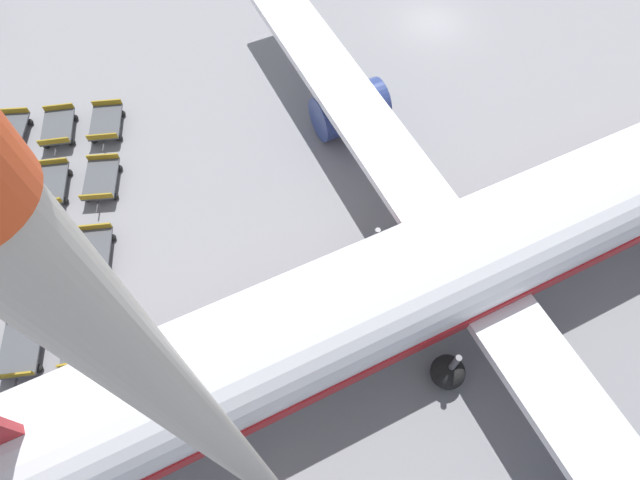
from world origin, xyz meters
name	(u,v)px	position (x,y,z in m)	size (l,w,h in m)	color
ground_plane	(432,23)	(0.00, 0.00, 0.00)	(500.00, 500.00, 0.00)	gray
airplane	(492,246)	(17.22, -6.81, 3.48)	(41.54, 44.13, 14.79)	white
baggage_dolly_row_near_col_a	(11,132)	(0.89, -25.67, 0.47)	(3.37, 2.22, 0.92)	#424449
baggage_dolly_row_mid_a_col_a	(58,128)	(1.49, -23.25, 0.47)	(3.36, 2.04, 0.92)	#424449
baggage_dolly_row_mid_a_col_b	(51,185)	(5.28, -23.98, 0.47)	(3.37, 2.09, 0.92)	#424449
baggage_dolly_row_mid_a_col_c	(36,259)	(9.41, -24.97, 0.47)	(3.36, 2.00, 0.92)	#424449
baggage_dolly_row_mid_a_col_d	(22,348)	(13.52, -25.85, 0.47)	(3.37, 2.11, 0.92)	#424449
baggage_dolly_row_mid_b_col_a	(106,123)	(2.04, -20.77, 0.47)	(3.37, 2.14, 0.92)	#424449
baggage_dolly_row_mid_b_col_b	(101,180)	(5.84, -21.55, 0.47)	(3.37, 2.19, 0.92)	#424449
baggage_dolly_row_mid_b_col_c	(93,253)	(9.98, -22.48, 0.47)	(3.37, 2.14, 0.92)	#424449
baggage_dolly_row_mid_b_col_d	(82,337)	(13.91, -23.43, 0.47)	(3.36, 2.00, 0.92)	#424449
apron_light_mast	(209,429)	(22.47, -17.45, 13.94)	(2.00, 0.70, 24.48)	#ADA89E
stand_guidance_stripe	(275,354)	(17.28, -16.07, 0.00)	(2.24, 20.62, 0.01)	white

